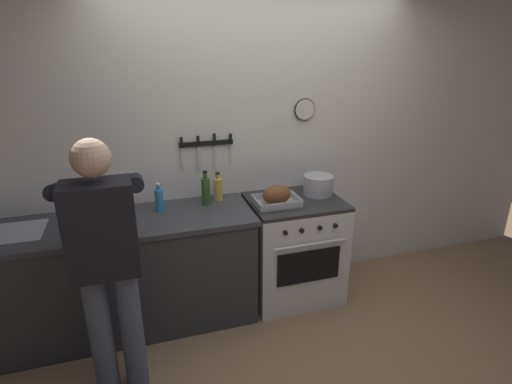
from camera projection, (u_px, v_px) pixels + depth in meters
name	position (u px, v px, depth m)	size (l,w,h in m)	color
ground_plane	(317.00, 381.00, 2.69)	(8.00, 8.00, 0.00)	#937251
wall_back	(257.00, 144.00, 3.44)	(6.00, 0.13, 2.60)	white
counter_block	(120.00, 274.00, 3.07)	(2.03, 0.65, 0.90)	#38383D
stove	(294.00, 248.00, 3.47)	(0.76, 0.67, 0.90)	white
person_cook	(106.00, 257.00, 2.33)	(0.51, 0.63, 1.66)	#4C566B
roasting_pan	(277.00, 197.00, 3.19)	(0.35, 0.26, 0.17)	#B7B7BC
stock_pot	(318.00, 185.00, 3.41)	(0.25, 0.25, 0.17)	#B7B7BC
cutting_board	(110.00, 222.00, 2.89)	(0.36, 0.24, 0.02)	tan
bottle_dish_soap	(159.00, 200.00, 3.07)	(0.06, 0.06, 0.22)	#338CCC
bottle_cooking_oil	(218.00, 189.00, 3.28)	(0.07, 0.07, 0.24)	gold
bottle_olive_oil	(206.00, 191.00, 3.19)	(0.07, 0.07, 0.28)	#385623
bottle_hot_sauce	(91.00, 207.00, 3.01)	(0.05, 0.05, 0.16)	red
bottle_soy_sauce	(91.00, 210.00, 2.94)	(0.05, 0.05, 0.18)	black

